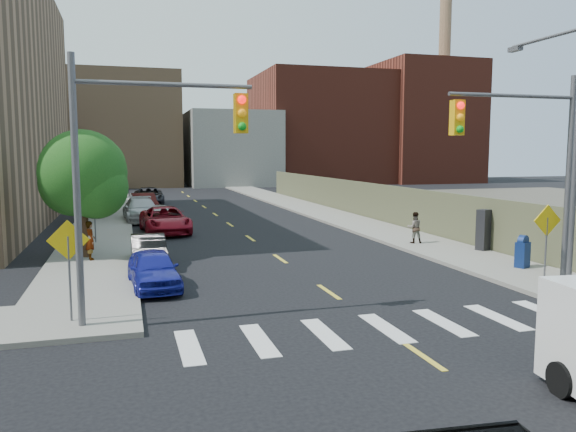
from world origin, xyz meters
TOP-DOWN VIEW (x-y plane):
  - ground at (0.00, 0.00)m, footprint 160.00×160.00m
  - sidewalk_nw at (-7.75, 41.50)m, footprint 3.50×73.00m
  - sidewalk_ne at (7.75, 41.50)m, footprint 3.50×73.00m
  - fence_north at (9.60, 28.00)m, footprint 0.12×44.00m
  - gravel_lot at (28.00, 30.00)m, footprint 36.00×42.00m
  - bg_bldg_midwest at (-6.00, 72.00)m, footprint 14.00×16.00m
  - bg_bldg_center at (8.00, 70.00)m, footprint 12.00×16.00m
  - bg_bldg_east at (22.00, 72.00)m, footprint 18.00×18.00m
  - bg_bldg_fareast at (38.00, 70.00)m, footprint 14.00×16.00m
  - smokestack at (42.00, 70.00)m, footprint 1.80×1.80m
  - signal_nw at (-5.98, 6.00)m, footprint 4.59×0.30m
  - signal_ne at (5.98, 6.00)m, footprint 4.59×0.30m
  - streetlight_ne at (8.20, 6.90)m, footprint 0.25×3.70m
  - warn_sign_nw at (-7.80, 6.50)m, footprint 1.06×0.06m
  - warn_sign_ne at (7.20, 6.50)m, footprint 1.06×0.06m
  - warn_sign_midwest at (-7.80, 20.00)m, footprint 1.06×0.06m
  - tree_west_near at (-8.00, 16.05)m, footprint 3.66×3.64m
  - tree_west_far at (-8.00, 31.05)m, footprint 3.66×3.64m
  - parked_car_blue at (-5.50, 10.13)m, footprint 1.81×3.92m
  - parked_car_black at (-5.50, 14.03)m, footprint 1.39×3.82m
  - parked_car_red at (-4.20, 23.29)m, footprint 2.81×5.51m
  - parked_car_silver at (-5.34, 29.23)m, footprint 2.52×5.46m
  - parked_car_white at (-4.20, 27.94)m, footprint 1.56×3.64m
  - parked_car_maroon at (-5.04, 33.79)m, footprint 2.10×4.80m
  - parked_car_grey at (-4.36, 41.30)m, footprint 2.63×5.49m
  - mailbox at (8.29, 8.95)m, footprint 0.63×0.57m
  - payphone at (9.20, 12.73)m, footprint 0.68×0.63m
  - pedestrian_west at (-7.77, 15.24)m, footprint 0.51×0.66m
  - pedestrian_east at (7.19, 15.37)m, footprint 0.85×0.73m

SIDE VIEW (x-z plane):
  - ground at x=0.00m, z-range 0.00..0.00m
  - gravel_lot at x=28.00m, z-range 0.00..0.06m
  - sidewalk_nw at x=-7.75m, z-range 0.00..0.15m
  - sidewalk_ne at x=7.75m, z-range 0.00..0.15m
  - parked_car_white at x=-4.20m, z-range 0.00..1.23m
  - parked_car_black at x=-5.50m, z-range 0.00..1.25m
  - parked_car_blue at x=-5.50m, z-range 0.00..1.30m
  - parked_car_red at x=-4.20m, z-range 0.00..1.49m
  - parked_car_grey at x=-4.36m, z-range 0.00..1.51m
  - mailbox at x=8.29m, z-range 0.13..1.39m
  - parked_car_maroon at x=-5.04m, z-range 0.00..1.54m
  - parked_car_silver at x=-5.34m, z-range 0.00..1.54m
  - pedestrian_east at x=7.19m, z-range 0.15..1.67m
  - pedestrian_west at x=-7.77m, z-range 0.15..1.76m
  - payphone at x=9.20m, z-range 0.15..2.00m
  - fence_north at x=9.60m, z-range 0.00..2.50m
  - warn_sign_nw at x=-7.80m, z-range 0.58..3.41m
  - warn_sign_ne at x=7.20m, z-range 0.58..3.41m
  - warn_sign_midwest at x=-7.80m, z-range 0.58..3.41m
  - tree_west_near at x=-8.00m, z-range 0.72..6.24m
  - tree_west_far at x=-8.00m, z-range 0.72..6.24m
  - signal_nw at x=-5.98m, z-range 1.03..8.03m
  - signal_ne at x=5.98m, z-range 1.03..8.03m
  - bg_bldg_center at x=8.00m, z-range 0.00..10.00m
  - streetlight_ne at x=8.20m, z-range 0.72..9.72m
  - bg_bldg_midwest at x=-6.00m, z-range 0.00..15.00m
  - bg_bldg_east at x=22.00m, z-range 0.00..16.00m
  - bg_bldg_fareast at x=38.00m, z-range 0.00..18.00m
  - smokestack at x=42.00m, z-range 0.00..28.00m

